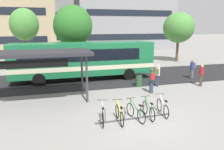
% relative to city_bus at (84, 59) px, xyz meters
% --- Properties ---
extents(ground, '(200.00, 200.00, 0.00)m').
position_rel_city_bus_xyz_m(ground, '(1.38, -9.08, -1.78)').
color(ground, gray).
extents(bus_lane_asphalt, '(80.00, 7.20, 0.01)m').
position_rel_city_bus_xyz_m(bus_lane_asphalt, '(1.38, -0.00, -1.77)').
color(bus_lane_asphalt, '#232326').
rests_on(bus_lane_asphalt, ground).
extents(city_bus, '(12.06, 2.72, 3.20)m').
position_rel_city_bus_xyz_m(city_bus, '(0.00, 0.00, 0.00)').
color(city_bus, '#196B3D').
rests_on(city_bus, ground).
extents(bike_rack, '(4.03, 0.24, 0.70)m').
position_rel_city_bus_xyz_m(bike_rack, '(1.08, -9.18, -1.69)').
color(bike_rack, '#47474C').
rests_on(bike_rack, ground).
extents(parked_bicycle_silver_0, '(0.55, 1.70, 0.99)m').
position_rel_city_bus_xyz_m(parked_bicycle_silver_0, '(-0.53, -9.16, -1.39)').
color(parked_bicycle_silver_0, black).
rests_on(parked_bicycle_silver_0, ground).
extents(parked_bicycle_yellow_1, '(0.52, 1.72, 0.99)m').
position_rel_city_bus_xyz_m(parked_bicycle_yellow_1, '(0.26, -9.30, -1.39)').
color(parked_bicycle_yellow_1, black).
rests_on(parked_bicycle_yellow_1, ground).
extents(parked_bicycle_green_2, '(0.54, 1.70, 0.99)m').
position_rel_city_bus_xyz_m(parked_bicycle_green_2, '(1.12, -9.26, -1.39)').
color(parked_bicycle_green_2, black).
rests_on(parked_bicycle_green_2, ground).
extents(parked_bicycle_green_3, '(0.52, 1.72, 0.99)m').
position_rel_city_bus_xyz_m(parked_bicycle_green_3, '(1.85, -9.17, -1.39)').
color(parked_bicycle_green_3, black).
rests_on(parked_bicycle_green_3, ground).
extents(parked_bicycle_white_4, '(0.52, 1.72, 0.99)m').
position_rel_city_bus_xyz_m(parked_bicycle_white_4, '(2.73, -9.01, -1.39)').
color(parked_bicycle_white_4, black).
rests_on(parked_bicycle_white_4, ground).
extents(transit_shelter, '(6.83, 3.07, 3.08)m').
position_rel_city_bus_xyz_m(transit_shelter, '(-3.76, -4.91, 1.11)').
color(transit_shelter, '#38383D').
rests_on(transit_shelter, ground).
extents(commuter_grey_pack_0, '(0.59, 0.45, 1.67)m').
position_rel_city_bus_xyz_m(commuter_grey_pack_0, '(9.22, -2.22, -0.81)').
color(commuter_grey_pack_0, '#565660').
rests_on(commuter_grey_pack_0, ground).
extents(commuter_red_pack_1, '(0.39, 0.57, 1.75)m').
position_rel_city_bus_xyz_m(commuter_red_pack_1, '(3.84, -5.33, -0.77)').
color(commuter_red_pack_1, '#2D3851').
rests_on(commuter_red_pack_1, ground).
extents(commuter_olive_pack_2, '(0.58, 0.59, 1.71)m').
position_rel_city_bus_xyz_m(commuter_olive_pack_2, '(5.05, -3.79, -0.79)').
color(commuter_olive_pack_2, '#2D3851').
rests_on(commuter_olive_pack_2, ground).
extents(commuter_olive_pack_3, '(0.54, 0.61, 1.69)m').
position_rel_city_bus_xyz_m(commuter_olive_pack_3, '(8.37, -4.61, -0.80)').
color(commuter_olive_pack_3, '#47382D').
rests_on(commuter_olive_pack_3, ground).
extents(trash_bin, '(0.55, 0.55, 1.03)m').
position_rel_city_bus_xyz_m(trash_bin, '(3.66, -3.43, -1.26)').
color(trash_bin, '#284C2D').
rests_on(trash_bin, ground).
extents(street_tree_0, '(3.26, 3.26, 6.59)m').
position_rel_city_bus_xyz_m(street_tree_0, '(-5.50, 8.93, 2.95)').
color(street_tree_0, brown).
rests_on(street_tree_0, ground).
extents(street_tree_1, '(3.92, 3.92, 6.31)m').
position_rel_city_bus_xyz_m(street_tree_1, '(13.21, 6.79, 2.59)').
color(street_tree_1, brown).
rests_on(street_tree_1, ground).
extents(street_tree_2, '(4.10, 4.10, 6.75)m').
position_rel_city_bus_xyz_m(street_tree_2, '(-0.34, 5.31, 2.81)').
color(street_tree_2, brown).
rests_on(street_tree_2, ground).
extents(building_right_wing, '(18.80, 10.85, 17.33)m').
position_rel_city_bus_xyz_m(building_right_wing, '(11.89, 26.13, 6.89)').
color(building_right_wing, gray).
rests_on(building_right_wing, ground).
extents(building_centre_block, '(19.38, 13.89, 12.44)m').
position_rel_city_bus_xyz_m(building_centre_block, '(-1.33, 32.92, 4.45)').
color(building_centre_block, gray).
rests_on(building_centre_block, ground).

